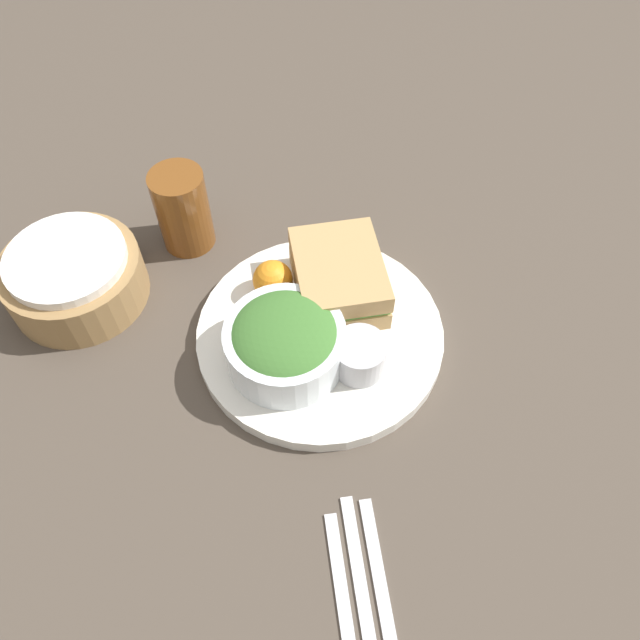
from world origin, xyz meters
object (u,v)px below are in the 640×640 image
Objects in this scene: salad_bowl at (285,342)px; bread_basket at (74,276)px; fork at (384,604)px; drink_glass at (183,210)px; knife at (364,607)px; spoon at (344,610)px; sandwich at (339,278)px; plate at (320,335)px; dressing_cup at (359,356)px.

salad_bowl reaches higher than bread_basket.
bread_basket is 0.50m from fork.
knife is at bearing -143.25° from drink_glass.
salad_bowl is 0.75× the size of spoon.
bread_basket reaches higher than knife.
sandwich is at bearing -106.37° from drink_glass.
drink_glass is 0.49m from spoon.
plate is at bearing 169.98° from sandwich.
fork is at bearing 90.00° from knife.
fork is at bearing -162.48° from sandwich.
sandwich reaches higher than bread_basket.
sandwich is at bearing -10.02° from plate.
bread_basket is 0.94× the size of spoon.
salad_bowl is 0.80× the size of bread_basket.
sandwich is at bearing 178.21° from fork.
bread_basket is 0.48m from spoon.
knife is at bearing -160.68° from plate.
salad_bowl is 2.24× the size of dressing_cup.
plate is at bearing -120.99° from drink_glass.
fork is at bearing 90.00° from spoon.
fork is at bearing -164.86° from dressing_cup.
sandwich is 0.11m from salad_bowl.
bread_basket is (-0.11, 0.10, -0.02)m from drink_glass.
dressing_cup is at bearing -156.98° from sandwich.
sandwich reaches higher than knife.
bread_basket is at bearing -146.60° from spoon.
salad_bowl reaches higher than fork.
knife is at bearing -169.12° from dressing_cup.
fork is 0.95× the size of knife.
dressing_cup reaches higher than knife.
knife is (-0.24, -0.05, -0.04)m from dressing_cup.
knife is (-0.39, -0.29, -0.05)m from drink_glass.
dressing_cup is 0.54× the size of drink_glass.
drink_glass is at bearing 57.77° from dressing_cup.
salad_bowl is at bearing -167.00° from fork.
dressing_cup is 0.24m from knife.
sandwich is 0.22m from drink_glass.
plate is 2.61× the size of drink_glass.
knife is (-0.01, 0.02, 0.00)m from fork.
sandwich is 0.35m from spoon.
drink_glass is 0.66× the size of bread_basket.
sandwich is 0.87× the size of spoon.
fork and knife have the same top height.
sandwich reaches higher than spoon.
plate is at bearing 53.24° from dressing_cup.
plate is at bearing 176.47° from spoon.
bread_basket reaches higher than plate.
spoon is at bearing -90.00° from fork.
salad_bowl is 1.20× the size of drink_glass.
sandwich is 1.16× the size of salad_bowl.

